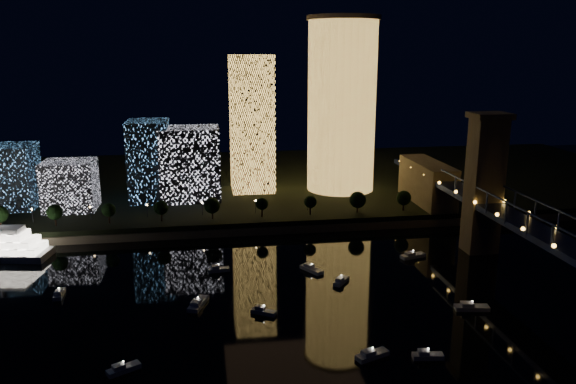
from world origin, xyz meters
name	(u,v)px	position (x,y,z in m)	size (l,w,h in m)	color
ground	(336,329)	(0.00, 0.00, 0.00)	(520.00, 520.00, 0.00)	black
far_bank	(266,182)	(0.00, 160.00, 2.50)	(420.00, 160.00, 5.00)	black
seawall	(289,228)	(0.00, 82.00, 1.50)	(420.00, 6.00, 3.00)	#6B5E4C
tower_cylindrical	(342,105)	(32.75, 129.76, 45.70)	(34.00, 34.00, 81.15)	#EDB14C
tower_rectangular	(252,124)	(-9.53, 134.35, 36.92)	(20.06, 20.06, 63.84)	#EDB14C
midrise_blocks	(125,168)	(-67.14, 120.39, 20.23)	(98.06, 33.83, 35.67)	silver
truss_bridge	(562,252)	(65.00, 3.72, 16.25)	(13.00, 266.00, 50.00)	#18224E
motorboats	(299,304)	(-7.45, 14.42, 0.81)	(122.89, 77.74, 2.78)	silver
esplanade_trees	(214,206)	(-29.26, 88.00, 10.47)	(166.37, 6.97, 8.99)	black
street_lamps	(202,206)	(-34.00, 94.00, 9.02)	(132.70, 0.70, 5.65)	black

